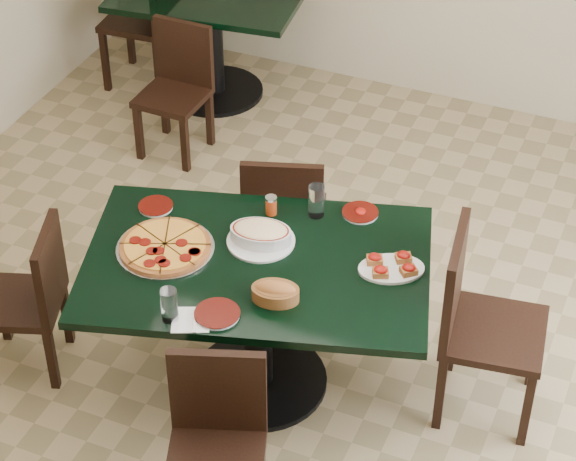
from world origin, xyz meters
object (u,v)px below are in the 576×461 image
at_px(back_chair_near, 178,82).
at_px(bread_basket, 275,292).
at_px(chair_right, 476,316).
at_px(chair_near, 217,437).
at_px(main_table, 257,293).
at_px(pepperoni_pizza, 165,246).
at_px(chair_left, 34,293).
at_px(back_chair_left, 152,11).
at_px(lasagna_casserole, 261,234).
at_px(chair_far, 284,216).
at_px(bruschetta_platter, 391,266).
at_px(back_table, 212,22).

distance_m(back_chair_near, bread_basket, 2.39).
height_order(chair_right, bread_basket, chair_right).
height_order(chair_near, back_chair_near, chair_near).
bearing_deg(chair_near, main_table, 82.05).
height_order(main_table, bread_basket, bread_basket).
height_order(main_table, pepperoni_pizza, pepperoni_pizza).
distance_m(chair_left, back_chair_left, 2.67).
bearing_deg(pepperoni_pizza, lasagna_casserole, 30.01).
distance_m(chair_left, back_chair_near, 1.97).
relative_size(chair_far, bruschetta_platter, 2.45).
xyz_separation_m(main_table, chair_left, (-1.01, -0.28, -0.13)).
distance_m(pepperoni_pizza, bread_basket, 0.59).
bearing_deg(pepperoni_pizza, chair_left, -162.07).
relative_size(pepperoni_pizza, bruschetta_platter, 1.25).
bearing_deg(chair_right, back_chair_near, 49.61).
bearing_deg(bread_basket, chair_left, 170.79).
relative_size(main_table, chair_far, 2.01).
height_order(chair_right, lasagna_casserole, chair_right).
bearing_deg(back_chair_left, main_table, 33.72).
xyz_separation_m(back_chair_left, bread_basket, (1.94, -2.48, 0.26)).
relative_size(chair_left, back_chair_near, 1.00).
bearing_deg(bread_basket, lasagna_casserole, 109.71).
relative_size(back_chair_left, bruschetta_platter, 2.69).
xyz_separation_m(back_table, chair_far, (1.19, -1.64, -0.05)).
height_order(back_table, lasagna_casserole, lasagna_casserole).
bearing_deg(main_table, pepperoni_pizza, 175.25).
relative_size(back_chair_left, pepperoni_pizza, 2.15).
height_order(chair_far, back_chair_left, back_chair_left).
bearing_deg(back_table, chair_right, -48.37).
bearing_deg(back_chair_near, chair_near, -57.90).
distance_m(chair_far, chair_left, 1.28).
height_order(main_table, lasagna_casserole, lasagna_casserole).
height_order(back_table, chair_far, chair_far).
bearing_deg(pepperoni_pizza, back_table, 111.44).
height_order(main_table, chair_right, chair_right).
xyz_separation_m(chair_right, lasagna_casserole, (-0.98, -0.13, 0.26)).
height_order(back_table, chair_right, chair_right).
relative_size(chair_right, pepperoni_pizza, 2.18).
xyz_separation_m(main_table, back_table, (-1.35, 2.32, -0.04)).
height_order(main_table, back_table, same).
bearing_deg(bread_basket, chair_right, 17.98).
bearing_deg(bruschetta_platter, back_chair_left, 110.65).
height_order(chair_near, bread_basket, bread_basket).
relative_size(back_table, chair_right, 1.30).
bearing_deg(main_table, back_chair_left, 111.61).
distance_m(chair_near, pepperoni_pizza, 0.93).
bearing_deg(back_table, back_chair_near, -89.60).
height_order(chair_right, back_chair_near, chair_right).
xyz_separation_m(lasagna_casserole, bruschetta_platter, (0.60, 0.04, -0.02)).
distance_m(chair_left, pepperoni_pizza, 0.72).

